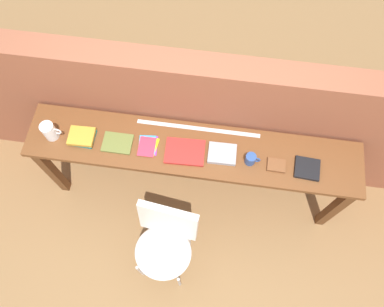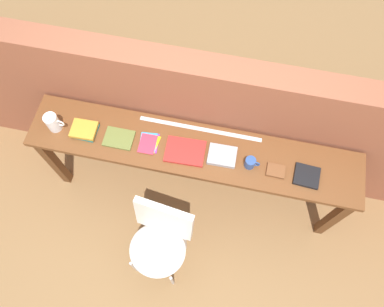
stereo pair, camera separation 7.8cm
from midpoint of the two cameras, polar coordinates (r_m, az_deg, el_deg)
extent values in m
plane|color=olive|center=(3.49, -1.22, -9.82)|extent=(40.00, 40.00, 0.00)
cube|color=#935138|center=(3.05, 0.28, 5.25)|extent=(6.00, 0.20, 1.45)
cube|color=brown|center=(2.78, -0.66, 0.57)|extent=(2.50, 0.44, 0.04)
cube|color=#5B341A|center=(3.41, -21.19, -2.49)|extent=(0.07, 0.07, 0.84)
cube|color=#5B341A|center=(3.28, 20.27, -7.82)|extent=(0.07, 0.07, 0.84)
cube|color=#5B341A|center=(3.52, -19.76, 2.29)|extent=(0.07, 0.07, 0.84)
cube|color=#5B341A|center=(3.39, 20.21, -2.65)|extent=(0.07, 0.07, 0.84)
ellipsoid|color=silver|center=(2.98, -5.19, -14.76)|extent=(0.49, 0.47, 0.08)
cube|color=silver|center=(2.78, -4.43, -10.24)|extent=(0.45, 0.16, 0.40)
cylinder|color=#B2B2B7|center=(3.23, -8.60, -17.28)|extent=(0.02, 0.02, 0.41)
cylinder|color=#B2B2B7|center=(3.19, -2.71, -18.98)|extent=(0.02, 0.02, 0.41)
cylinder|color=#B2B2B7|center=(3.27, -6.81, -12.05)|extent=(0.02, 0.02, 0.41)
cylinder|color=#B2B2B7|center=(3.23, -1.11, -13.61)|extent=(0.02, 0.02, 0.41)
cylinder|color=white|center=(2.94, -21.60, 3.18)|extent=(0.10, 0.10, 0.15)
cone|color=white|center=(2.86, -22.36, 3.44)|extent=(0.04, 0.03, 0.04)
torus|color=white|center=(2.91, -20.64, 3.15)|extent=(0.07, 0.01, 0.07)
cube|color=#19757A|center=(2.91, -17.00, 2.32)|extent=(0.18, 0.16, 0.02)
cube|color=gold|center=(2.89, -17.24, 2.50)|extent=(0.19, 0.16, 0.03)
cube|color=olive|center=(2.83, -12.06, 1.55)|extent=(0.22, 0.16, 0.02)
cube|color=purple|center=(2.79, -7.18, 1.19)|extent=(0.12, 0.17, 0.00)
cube|color=yellow|center=(2.79, -7.25, 1.17)|extent=(0.13, 0.16, 0.00)
cube|color=#3399D8|center=(2.79, -7.64, 1.33)|extent=(0.14, 0.16, 0.00)
cube|color=#E5334C|center=(2.78, -7.70, 1.02)|extent=(0.12, 0.16, 0.00)
cube|color=red|center=(2.74, -1.91, 0.25)|extent=(0.30, 0.22, 0.02)
cube|color=#9E9EA3|center=(2.73, 3.80, -0.06)|extent=(0.21, 0.17, 0.04)
cylinder|color=#2D4C8C|center=(2.70, 8.08, -0.87)|extent=(0.08, 0.08, 0.09)
torus|color=#2D4C8C|center=(2.71, 9.00, -0.98)|extent=(0.06, 0.01, 0.06)
cube|color=brown|center=(2.75, 11.93, -1.80)|extent=(0.13, 0.10, 0.02)
cube|color=black|center=(2.79, 16.38, -2.23)|extent=(0.19, 0.18, 0.03)
cube|color=silver|center=(2.83, 0.17, 3.81)|extent=(0.94, 0.03, 0.00)
camera|label=1|loc=(0.04, -90.82, -1.82)|focal=35.00mm
camera|label=2|loc=(0.04, 89.18, 1.82)|focal=35.00mm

